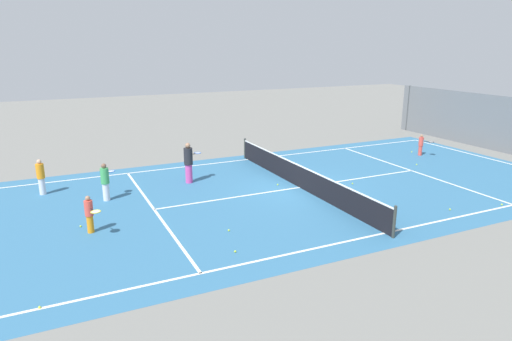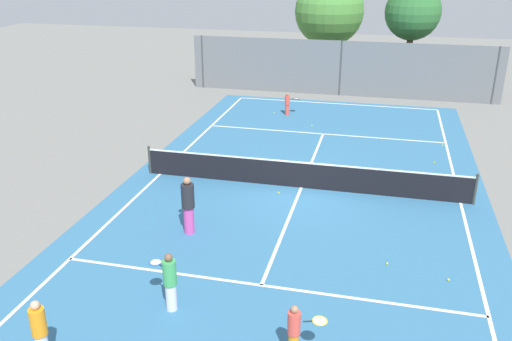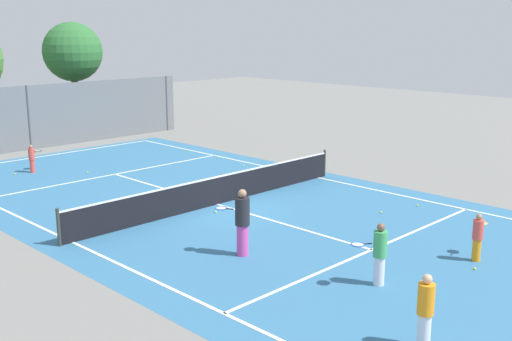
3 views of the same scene
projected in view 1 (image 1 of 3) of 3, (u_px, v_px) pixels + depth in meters
The scene contains 20 objects.
ground_plane at pixel (300, 188), 19.82m from camera, with size 80.00×80.00×0.00m, color slate.
court_surface at pixel (300, 187), 19.82m from camera, with size 13.00×25.00×0.01m.
tennis_net at pixel (300, 176), 19.68m from camera, with size 11.90×0.10×1.10m.
player_0 at pixel (421, 145), 25.37m from camera, with size 0.79×0.66×1.19m.
player_1 at pixel (41, 177), 18.72m from camera, with size 0.32×0.32×1.50m.
player_2 at pixel (189, 162), 20.28m from camera, with size 0.69×0.95×1.83m.
player_3 at pixel (105, 181), 18.00m from camera, with size 0.87×0.70×1.53m.
player_4 at pixel (90, 214), 14.91m from camera, with size 0.86×0.51×1.28m.
ball_crate at pixel (298, 174), 21.24m from camera, with size 0.48×0.37×0.43m.
tennis_ball_0 at pixel (235, 251), 13.64m from camera, with size 0.07×0.07×0.07m, color #CCE533.
tennis_ball_1 at pixel (352, 184), 20.27m from camera, with size 0.07×0.07×0.07m, color #CCE533.
tennis_ball_2 at pixel (229, 230), 15.19m from camera, with size 0.07×0.07×0.07m, color #CCE533.
tennis_ball_3 at pixel (304, 181), 20.70m from camera, with size 0.07×0.07×0.07m, color #CCE533.
tennis_ball_4 at pixel (40, 307), 10.75m from camera, with size 0.07×0.07×0.07m, color #CCE533.
tennis_ball_5 at pixel (450, 209), 17.10m from camera, with size 0.07×0.07×0.07m, color #CCE533.
tennis_ball_6 at pixel (417, 165), 23.46m from camera, with size 0.07×0.07×0.07m, color #CCE533.
tennis_ball_7 at pixel (412, 152), 26.21m from camera, with size 0.07×0.07×0.07m, color #CCE533.
tennis_ball_8 at pixel (81, 226), 15.52m from camera, with size 0.07×0.07×0.07m, color #CCE533.
tennis_ball_9 at pixel (278, 185), 20.12m from camera, with size 0.07×0.07×0.07m, color #CCE533.
tennis_ball_10 at pixel (502, 205), 17.62m from camera, with size 0.07×0.07×0.07m, color #CCE533.
Camera 1 is at (16.25, -9.81, 6.06)m, focal length 31.83 mm.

